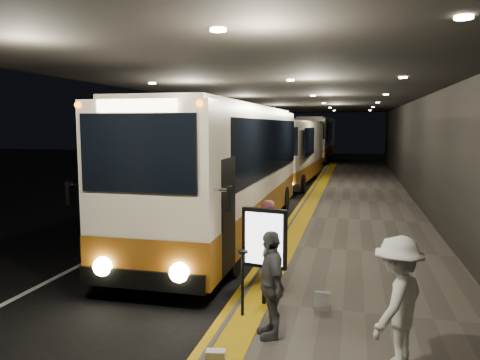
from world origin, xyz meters
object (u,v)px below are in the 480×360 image
at_px(coach_second, 291,155).
at_px(passenger_waiting_grey, 271,284).
at_px(coach_main, 228,176).
at_px(stanchion_post, 243,284).
at_px(coach_third, 316,141).
at_px(passenger_boarding, 270,237).
at_px(info_sign, 264,240).
at_px(passenger_waiting_white, 398,302).
at_px(bag_polka, 322,301).

xyz_separation_m(coach_second, passenger_waiting_grey, (2.29, -19.61, -0.70)).
height_order(coach_main, passenger_waiting_grey, coach_main).
relative_size(coach_second, stanchion_post, 10.10).
relative_size(coach_third, passenger_waiting_grey, 7.64).
bearing_deg(stanchion_post, coach_third, 92.67).
bearing_deg(coach_second, passenger_waiting_grey, -80.91).
bearing_deg(coach_third, coach_second, -88.70).
xyz_separation_m(passenger_boarding, info_sign, (0.20, -1.75, 0.37)).
distance_m(passenger_waiting_white, bag_polka, 2.13).
relative_size(coach_second, bag_polka, 34.95).
bearing_deg(info_sign, coach_third, 103.09).
xyz_separation_m(passenger_waiting_grey, stanchion_post, (-0.59, 0.63, -0.26)).
xyz_separation_m(coach_third, info_sign, (1.97, -36.21, -0.56)).
height_order(coach_third, bag_polka, coach_third).
relative_size(coach_main, passenger_waiting_white, 6.95).
relative_size(coach_second, info_sign, 6.43).
xyz_separation_m(coach_main, coach_second, (0.24, 12.79, -0.15)).
relative_size(coach_third, passenger_waiting_white, 7.09).
bearing_deg(coach_third, passenger_boarding, -85.81).
xyz_separation_m(coach_second, info_sign, (1.95, -18.39, -0.35)).
bearing_deg(info_sign, coach_second, 106.04).
bearing_deg(passenger_waiting_grey, passenger_waiting_white, 51.74).
bearing_deg(bag_polka, coach_second, 99.20).
height_order(passenger_boarding, info_sign, info_sign).
distance_m(coach_main, info_sign, 6.03).
xyz_separation_m(passenger_boarding, stanchion_post, (-0.05, -2.34, -0.25)).
distance_m(info_sign, stanchion_post, 0.89).
height_order(passenger_boarding, passenger_waiting_white, passenger_waiting_white).
xyz_separation_m(coach_main, info_sign, (2.19, -5.60, -0.50)).
bearing_deg(coach_second, info_sign, -81.50).
height_order(coach_main, bag_polka, coach_main).
bearing_deg(bag_polka, info_sign, 178.77).
bearing_deg(coach_second, coach_third, 92.48).
bearing_deg(coach_third, bag_polka, -84.02).
height_order(passenger_waiting_grey, info_sign, info_sign).
xyz_separation_m(passenger_boarding, bag_polka, (1.23, -1.77, -0.64)).
xyz_separation_m(bag_polka, stanchion_post, (-1.28, -0.58, 0.39)).
distance_m(passenger_waiting_white, info_sign, 2.73).
xyz_separation_m(coach_second, coach_third, (-0.02, 17.82, 0.21)).
height_order(coach_second, stanchion_post, coach_second).
xyz_separation_m(coach_main, passenger_waiting_white, (4.30, -7.31, -0.79)).
height_order(coach_third, passenger_waiting_white, coach_third).
distance_m(passenger_boarding, passenger_waiting_grey, 3.02).
bearing_deg(passenger_boarding, coach_main, 20.17).
xyz_separation_m(coach_second, passenger_waiting_white, (4.06, -20.10, -0.64)).
distance_m(bag_polka, stanchion_post, 1.46).
height_order(coach_third, passenger_waiting_grey, coach_third).
relative_size(coach_second, passenger_waiting_white, 6.34).
xyz_separation_m(coach_second, bag_polka, (2.98, -18.41, -1.36)).
xyz_separation_m(coach_third, passenger_waiting_grey, (2.31, -37.44, -0.91)).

